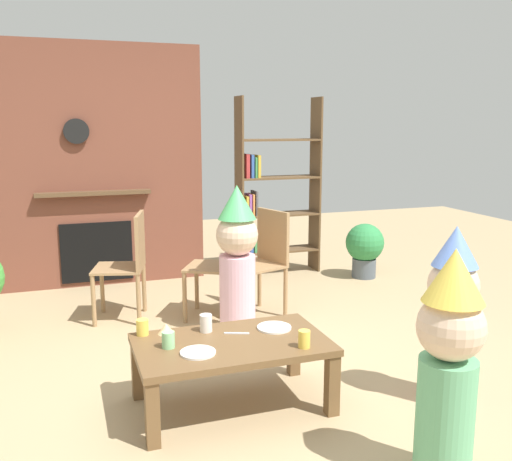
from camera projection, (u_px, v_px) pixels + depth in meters
ground_plane at (254, 376)px, 3.71m from camera, size 12.00×12.00×0.00m
brick_fireplace_feature at (92, 167)px, 5.64m from camera, size 2.20×0.28×2.40m
bookshelf at (271, 193)px, 6.10m from camera, size 0.90×0.28×1.90m
coffee_table at (232, 351)px, 3.26m from camera, size 1.10×0.65×0.40m
paper_cup_near_left at (168, 340)px, 3.15m from camera, size 0.07×0.07×0.09m
paper_cup_near_right at (142, 327)px, 3.34m from camera, size 0.07×0.07×0.09m
paper_cup_center at (206, 323)px, 3.40m from camera, size 0.07×0.07×0.11m
paper_cup_far_left at (304, 339)px, 3.15m from camera, size 0.07×0.07×0.10m
paper_plate_front at (274, 328)px, 3.45m from camera, size 0.21×0.21×0.01m
paper_plate_rear at (198, 352)px, 3.08m from camera, size 0.19×0.19×0.01m
birthday_cake_slice at (166, 329)px, 3.36m from camera, size 0.10×0.10×0.06m
table_fork at (237, 333)px, 3.37m from camera, size 0.15×0.07×0.01m
child_with_cone_hat at (449, 361)px, 2.55m from camera, size 0.30×0.30×1.10m
child_in_pink at (452, 310)px, 3.29m from camera, size 0.29×0.29×1.06m
child_by_the_chairs at (237, 256)px, 4.37m from camera, size 0.32×0.32×1.17m
dining_chair_left at (129, 260)px, 4.71m from camera, size 0.49×0.49×0.90m
dining_chair_middle at (222, 259)px, 4.73m from camera, size 0.54×0.54×0.90m
dining_chair_right at (264, 256)px, 4.84m from camera, size 0.51×0.51×0.90m
potted_plant_tall at (365, 247)px, 6.02m from camera, size 0.40×0.40×0.58m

